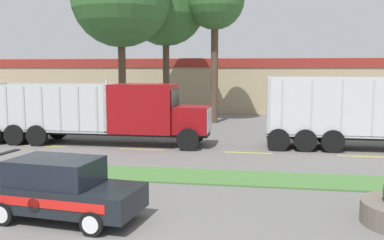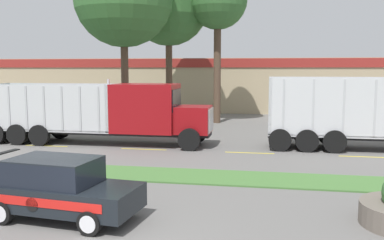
% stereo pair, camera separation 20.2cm
% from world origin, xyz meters
% --- Properties ---
extents(grass_verge, '(120.00, 2.20, 0.06)m').
position_xyz_m(grass_verge, '(0.00, 7.30, 0.03)').
color(grass_verge, '#477538').
rests_on(grass_verge, ground_plane).
extents(centre_line_3, '(2.40, 0.14, 0.01)m').
position_xyz_m(centre_line_3, '(-7.87, 12.40, 0.00)').
color(centre_line_3, yellow).
rests_on(centre_line_3, ground_plane).
extents(centre_line_4, '(2.40, 0.14, 0.01)m').
position_xyz_m(centre_line_4, '(-2.47, 12.40, 0.00)').
color(centre_line_4, yellow).
rests_on(centre_line_4, ground_plane).
extents(centre_line_5, '(2.40, 0.14, 0.01)m').
position_xyz_m(centre_line_5, '(2.93, 12.40, 0.00)').
color(centre_line_5, yellow).
rests_on(centre_line_5, ground_plane).
extents(centre_line_6, '(2.40, 0.14, 0.01)m').
position_xyz_m(centre_line_6, '(8.33, 12.40, 0.00)').
color(centre_line_6, yellow).
rests_on(centre_line_6, ground_plane).
extents(dump_truck_mid, '(12.36, 2.66, 3.58)m').
position_xyz_m(dump_truck_mid, '(-4.10, 13.60, 1.69)').
color(dump_truck_mid, black).
rests_on(dump_truck_mid, ground_plane).
extents(rally_car, '(4.42, 2.29, 1.73)m').
position_xyz_m(rally_car, '(-1.81, 2.19, 0.86)').
color(rally_car, black).
rests_on(rally_car, ground_plane).
extents(store_building_backdrop, '(43.95, 12.10, 5.06)m').
position_xyz_m(store_building_backdrop, '(-2.50, 36.51, 2.53)').
color(store_building_backdrop, tan).
rests_on(store_building_backdrop, ground_plane).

